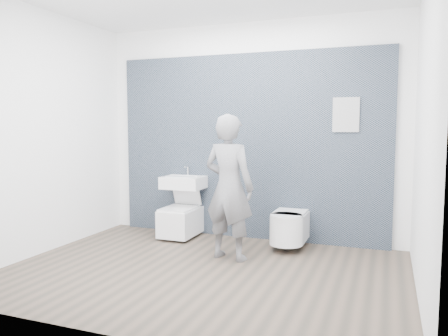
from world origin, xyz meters
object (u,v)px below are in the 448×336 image
at_px(toilet_rounded, 289,227).
at_px(visitor, 229,187).
at_px(washbasin, 183,182).
at_px(toilet_square, 181,220).

height_order(toilet_rounded, visitor, visitor).
xyz_separation_m(washbasin, toilet_rounded, (1.46, -0.13, -0.46)).
bearing_deg(toilet_square, toilet_rounded, -1.53).
xyz_separation_m(toilet_rounded, visitor, (-0.54, -0.62, 0.54)).
xyz_separation_m(toilet_square, toilet_rounded, (1.46, -0.04, 0.03)).
bearing_deg(washbasin, visitor, -39.17).
relative_size(washbasin, toilet_rounded, 0.81).
height_order(washbasin, visitor, visitor).
height_order(washbasin, toilet_rounded, washbasin).
distance_m(washbasin, toilet_square, 0.50).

